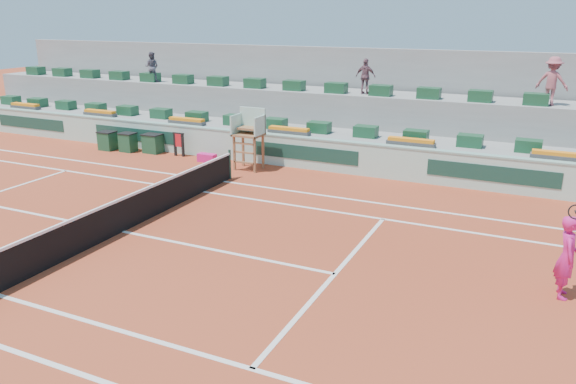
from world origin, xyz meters
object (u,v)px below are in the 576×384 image
object	(u,v)px
player_bag	(207,158)
tennis_player	(567,257)
umpire_chair	(249,130)
drink_cooler_a	(153,143)

from	to	relation	value
player_bag	tennis_player	bearing A→B (deg)	-26.12
umpire_chair	drink_cooler_a	distance (m)	5.33
drink_cooler_a	tennis_player	bearing A→B (deg)	-22.91
drink_cooler_a	umpire_chair	bearing A→B (deg)	-5.93
umpire_chair	tennis_player	world-z (taller)	umpire_chair
umpire_chair	tennis_player	size ratio (longest dim) A/B	1.05
player_bag	drink_cooler_a	distance (m)	3.08
umpire_chair	player_bag	bearing A→B (deg)	175.73
player_bag	tennis_player	distance (m)	14.93
drink_cooler_a	tennis_player	world-z (taller)	tennis_player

